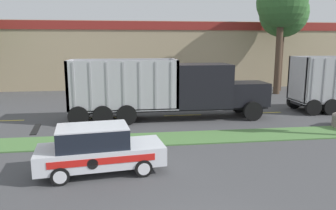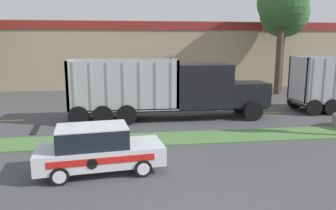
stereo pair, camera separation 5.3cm
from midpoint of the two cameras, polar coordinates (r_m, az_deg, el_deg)
The scene contains 9 objects.
grass_verge at distance 15.67m, azimuth -1.71°, elevation -5.92°, with size 120.00×2.10×0.06m, color #517F42.
centre_line_3 at distance 21.67m, azimuth -26.69°, elevation -2.44°, with size 2.40×0.14×0.01m, color yellow.
centre_line_4 at distance 20.55m, azimuth -12.30°, elevation -2.19°, with size 2.40×0.14×0.01m, color yellow.
centre_line_5 at distance 20.81m, azimuth 2.68°, elevation -1.79°, with size 2.40×0.14×0.01m, color yellow.
centre_line_6 at distance 22.42m, azimuth 16.39°, elevation -1.31°, with size 2.40×0.14×0.01m, color yellow.
dump_truck_mid at distance 19.73m, azimuth 3.19°, elevation 2.55°, with size 11.87×2.66×3.60m.
rally_car at distance 11.91m, azimuth -11.98°, elevation -7.46°, with size 4.58×2.26×1.72m.
store_building_backdrop at distance 38.66m, azimuth 1.24°, elevation 8.97°, with size 43.56×12.10×6.60m.
tree_behind_left at distance 33.08m, azimuth 19.70°, elevation 15.63°, with size 4.46×4.46×10.60m.
Camera 2 is at (-1.54, -6.07, 4.54)m, focal length 35.00 mm.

